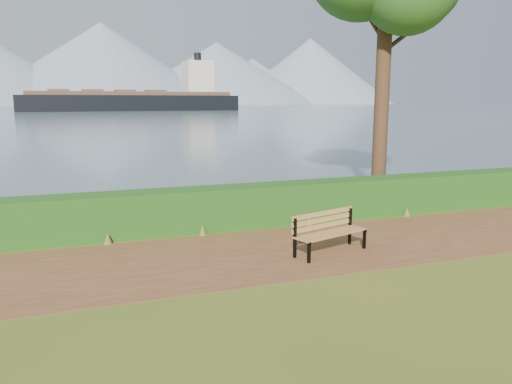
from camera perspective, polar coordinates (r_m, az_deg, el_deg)
name	(u,v)px	position (r m, az deg, el deg)	size (l,w,h in m)	color
ground	(281,256)	(10.03, 2.93, -7.32)	(140.00, 140.00, 0.00)	#48611B
path	(276,252)	(10.30, 2.28, -6.82)	(40.00, 3.40, 0.01)	brown
hedge	(241,206)	(12.26, -1.77, -1.62)	(32.00, 0.85, 1.00)	#173F12
water	(81,107)	(268.84, -19.40, 9.18)	(700.00, 510.00, 0.00)	#476472
mountains	(63,67)	(415.62, -21.23, 13.13)	(585.00, 190.00, 70.00)	#798BA2
bench	(328,229)	(10.23, 8.22, -4.25)	(1.74, 0.95, 0.84)	black
cargo_ship	(140,101)	(155.00, -13.08, 10.08)	(64.19, 14.55, 19.32)	black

